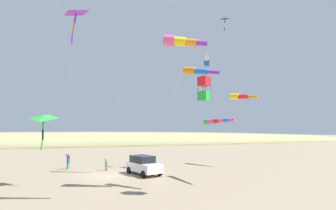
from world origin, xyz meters
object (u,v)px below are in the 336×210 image
(person_child_green_jacket, at_px, (106,164))
(kite_box_checkered_midright, at_px, (204,89))
(person_adult_flyer, at_px, (68,160))
(kite_windsock_white_trailing, at_px, (179,41))
(parked_car, at_px, (143,165))
(kite_windsock_blue_topmost, at_px, (196,71))
(cooler_box, at_px, (135,169))
(kite_box_long_streamer_right, at_px, (206,60))
(kite_windsock_yellow_midlevel, at_px, (239,97))
(kite_delta_green_low_center, at_px, (76,13))
(kite_delta_red_high_left, at_px, (224,20))
(kite_delta_striped_overhead, at_px, (43,119))
(kite_windsock_black_fish_shape, at_px, (215,121))
(kite_delta_orange_high_right, at_px, (194,42))

(person_child_green_jacket, bearing_deg, kite_box_checkered_midright, -155.58)
(person_adult_flyer, relative_size, kite_windsock_white_trailing, 0.13)
(parked_car, xyz_separation_m, kite_windsock_blue_topmost, (-6.95, -2.61, 8.18))
(cooler_box, bearing_deg, kite_box_long_streamer_right, -126.54)
(parked_car, xyz_separation_m, kite_windsock_yellow_midlevel, (2.10, -13.32, 7.93))
(cooler_box, relative_size, kite_windsock_yellow_midlevel, 0.05)
(kite_delta_green_low_center, bearing_deg, kite_delta_red_high_left, -83.42)
(parked_car, distance_m, kite_box_checkered_midright, 11.26)
(person_child_green_jacket, distance_m, kite_delta_red_high_left, 21.94)
(cooler_box, bearing_deg, kite_delta_striped_overhead, 118.20)
(kite_delta_green_low_center, bearing_deg, cooler_box, -55.25)
(kite_windsock_white_trailing, distance_m, kite_box_checkered_midright, 4.93)
(kite_windsock_white_trailing, bearing_deg, person_child_green_jacket, 24.85)
(kite_windsock_blue_topmost, bearing_deg, kite_box_long_streamer_right, -37.42)
(kite_windsock_black_fish_shape, bearing_deg, cooler_box, 40.82)
(cooler_box, height_order, kite_delta_green_low_center, kite_delta_green_low_center)
(kite_windsock_blue_topmost, bearing_deg, kite_delta_green_low_center, 63.40)
(parked_car, bearing_deg, kite_box_checkered_midright, -166.11)
(kite_windsock_blue_topmost, bearing_deg, kite_delta_red_high_left, -47.17)
(person_child_green_jacket, xyz_separation_m, kite_box_checkered_midright, (-12.42, -5.64, 6.58))
(kite_delta_orange_high_right, xyz_separation_m, kite_box_long_streamer_right, (-4.23, 0.63, -3.73))
(kite_windsock_black_fish_shape, xyz_separation_m, kite_delta_striped_overhead, (2.38, 14.56, 0.12))
(kite_delta_orange_high_right, relative_size, kite_windsock_black_fish_shape, 1.56)
(kite_delta_green_low_center, bearing_deg, kite_box_checkered_midright, -126.82)
(person_adult_flyer, xyz_separation_m, kite_windsock_yellow_midlevel, (-3.91, -20.79, 7.90))
(parked_car, bearing_deg, kite_windsock_white_trailing, -169.26)
(parked_car, bearing_deg, kite_delta_orange_high_right, -75.28)
(kite_delta_striped_overhead, relative_size, kite_windsock_white_trailing, 0.76)
(kite_delta_red_high_left, xyz_separation_m, kite_windsock_blue_topmost, (-6.67, 7.20, -8.72))
(kite_delta_striped_overhead, height_order, kite_box_checkered_midright, kite_box_checkered_midright)
(kite_windsock_black_fish_shape, xyz_separation_m, kite_windsock_blue_topmost, (-2.28, 3.00, 3.90))
(kite_windsock_black_fish_shape, bearing_deg, kite_delta_red_high_left, -43.68)
(parked_car, xyz_separation_m, kite_windsock_black_fish_shape, (-4.68, -5.61, 4.28))
(kite_windsock_black_fish_shape, height_order, kite_delta_red_high_left, kite_delta_red_high_left)
(kite_delta_red_high_left, distance_m, kite_windsock_blue_topmost, 13.13)
(person_adult_flyer, distance_m, kite_windsock_yellow_midlevel, 22.58)
(kite_delta_red_high_left, relative_size, kite_delta_green_low_center, 1.19)
(person_child_green_jacket, bearing_deg, kite_delta_green_low_center, 148.24)
(kite_delta_orange_high_right, xyz_separation_m, kite_windsock_blue_topmost, (-8.70, 4.05, -6.30))
(kite_delta_green_low_center, bearing_deg, kite_windsock_black_fish_shape, -101.19)
(cooler_box, relative_size, kite_windsock_blue_topmost, 0.06)
(kite_delta_striped_overhead, xyz_separation_m, kite_box_long_streamer_right, (-0.18, -14.98, 6.36))
(cooler_box, relative_size, kite_delta_red_high_left, 0.03)
(kite_windsock_black_fish_shape, relative_size, kite_windsock_blue_topmost, 1.04)
(person_child_green_jacket, xyz_separation_m, kite_box_long_streamer_right, (-5.88, -9.44, 10.99))
(parked_car, relative_size, kite_windsock_black_fish_shape, 0.46)
(person_adult_flyer, distance_m, kite_delta_orange_high_right, 20.65)
(kite_delta_striped_overhead, bearing_deg, kite_windsock_blue_topmost, -111.95)
(cooler_box, xyz_separation_m, kite_windsock_blue_topmost, (-9.24, -3.01, 8.92))
(person_child_green_jacket, bearing_deg, parked_car, -134.92)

